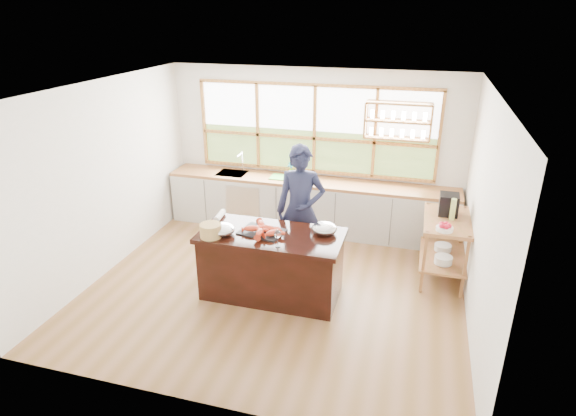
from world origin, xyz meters
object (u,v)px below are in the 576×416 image
at_px(island, 272,264).
at_px(espresso_machine, 449,204).
at_px(cook, 301,210).
at_px(wicker_basket, 211,231).

bearing_deg(island, espresso_machine, 30.14).
bearing_deg(espresso_machine, island, -149.84).
xyz_separation_m(island, cook, (0.20, 0.75, 0.49)).
bearing_deg(espresso_machine, wicker_basket, -151.53).
bearing_deg(island, cook, 75.20).
distance_m(cook, wicker_basket, 1.38).
xyz_separation_m(island, wicker_basket, (-0.70, -0.30, 0.53)).
xyz_separation_m(island, espresso_machine, (2.19, 1.27, 0.59)).
xyz_separation_m(espresso_machine, wicker_basket, (-2.89, -1.57, -0.06)).
bearing_deg(cook, wicker_basket, -139.54).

